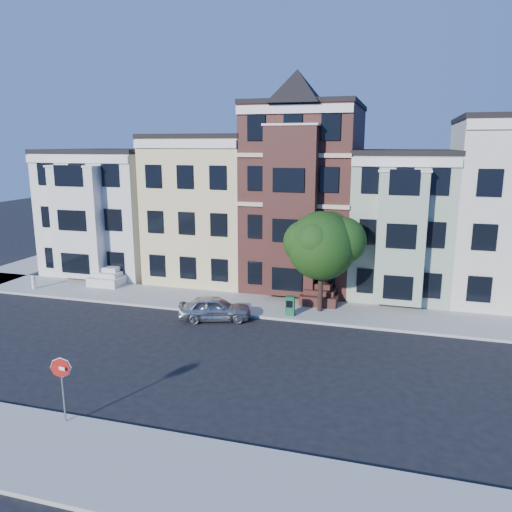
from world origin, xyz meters
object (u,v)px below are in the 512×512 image
(fire_hydrant, at_px, (34,283))
(stop_sign, at_px, (63,386))
(newspaper_box, at_px, (290,306))
(parked_car, at_px, (215,308))
(street_tree, at_px, (322,250))

(fire_hydrant, relative_size, stop_sign, 0.27)
(newspaper_box, relative_size, stop_sign, 0.41)
(fire_hydrant, distance_m, stop_sign, 18.49)
(parked_car, distance_m, stop_sign, 11.63)
(street_tree, distance_m, fire_hydrant, 19.50)
(parked_car, xyz_separation_m, newspaper_box, (3.96, 1.57, 0.02))
(newspaper_box, height_order, stop_sign, stop_sign)
(street_tree, relative_size, parked_car, 1.80)
(parked_car, height_order, newspaper_box, parked_car)
(parked_car, relative_size, fire_hydrant, 5.53)
(fire_hydrant, bearing_deg, street_tree, 2.42)
(street_tree, height_order, stop_sign, street_tree)
(newspaper_box, bearing_deg, parked_car, -163.50)
(street_tree, bearing_deg, parked_car, -152.92)
(parked_car, bearing_deg, stop_sign, 156.11)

